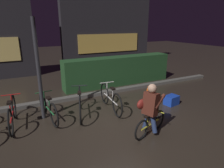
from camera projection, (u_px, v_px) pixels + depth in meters
The scene contains 13 objects.
ground_plane at pixel (116, 124), 5.09m from camera, with size 40.00×40.00×0.00m, color #2D261E.
sidewalk_curb at pixel (87, 95), 6.95m from camera, with size 12.00×0.24×0.12m, color #56544F.
hedge_row at pixel (119, 71), 8.34m from camera, with size 4.80×0.70×1.20m, color #214723.
storefront_right at pixel (108, 25), 11.92m from camera, with size 5.81×0.54×4.91m.
street_post at pixel (39, 71), 5.01m from camera, with size 0.10×0.10×2.69m, color #2D2D33.
parked_bike_left_mid at pixel (12, 113), 4.88m from camera, with size 0.46×1.67×0.77m.
parked_bike_center_left at pixel (48, 108), 5.22m from camera, with size 0.46×1.59×0.74m.
parked_bike_center_right at pixel (80, 103), 5.48m from camera, with size 0.59×1.68×0.80m.
parked_bike_right_mid at pixel (110, 98), 5.84m from camera, with size 0.46×1.73×0.80m.
traffic_cone_near at pixel (152, 108), 5.41m from camera, with size 0.36×0.36×0.54m.
traffic_cone_far at pixel (148, 94), 6.52m from camera, with size 0.36×0.36×0.55m.
blue_crate at pixel (171, 100), 6.27m from camera, with size 0.44×0.32×0.30m, color #193DB7.
cyclist at pixel (150, 109), 4.44m from camera, with size 1.14×0.50×1.25m.
Camera 1 is at (-2.16, -4.01, 2.50)m, focal length 31.00 mm.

